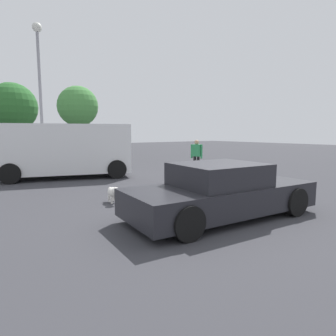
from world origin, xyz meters
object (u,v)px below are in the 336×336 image
dog (113,192)px  van_white (66,149)px  sedan_foreground (221,192)px  pedestrian (197,153)px  light_post_mid (39,73)px

dog → van_white: (0.38, 5.19, 0.90)m
sedan_foreground → pedestrian: size_ratio=2.95×
sedan_foreground → dog: size_ratio=6.79×
pedestrian → sedan_foreground: bearing=-154.1°
sedan_foreground → dog: bearing=122.1°
van_white → pedestrian: bearing=175.0°
pedestrian → dog: bearing=-178.7°
dog → light_post_mid: (0.25, 8.34, 4.42)m
van_white → sedan_foreground: bearing=114.8°
pedestrian → light_post_mid: 8.51m
dog → pedestrian: bearing=126.5°
sedan_foreground → pedestrian: pedestrian is taller
van_white → light_post_mid: (-0.13, 3.15, 3.52)m
van_white → pedestrian: van_white is taller
sedan_foreground → dog: 2.95m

